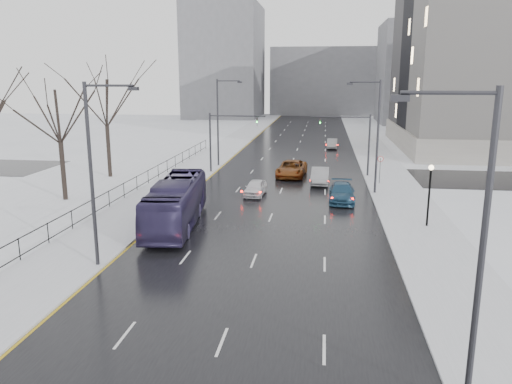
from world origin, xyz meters
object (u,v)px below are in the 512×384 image
at_px(mast_signal_left, 220,135).
at_px(sedan_right_cross, 292,169).
at_px(tree_park_d, 66,201).
at_px(sedan_center_near, 255,188).
at_px(tree_park_e, 110,177).
at_px(mast_signal_right, 359,138).
at_px(sedan_right_distant, 332,144).
at_px(streetlight_l_near, 95,167).
at_px(streetlight_r_near, 475,240).
at_px(no_uturn_sign, 380,162).
at_px(sedan_right_far, 342,193).
at_px(streetlight_r_mid, 375,131).
at_px(lamppost_r_mid, 430,187).
at_px(bus, 176,203).
at_px(streetlight_l_far, 220,118).
at_px(sedan_right_near, 320,176).

xyz_separation_m(mast_signal_left, sedan_right_cross, (7.83, -1.13, -3.23)).
bearing_deg(tree_park_d, sedan_center_near, 14.02).
bearing_deg(tree_park_e, mast_signal_right, 8.90).
bearing_deg(mast_signal_left, sedan_right_distant, 59.54).
bearing_deg(streetlight_l_near, sedan_center_near, 71.27).
relative_size(streetlight_r_near, no_uturn_sign, 3.70).
xyz_separation_m(sedan_right_far, sedan_right_distant, (-0.40, 32.14, -0.06)).
distance_m(mast_signal_right, sedan_right_cross, 7.63).
distance_m(tree_park_d, sedan_center_near, 16.21).
bearing_deg(streetlight_r_mid, lamppost_r_mid, -74.18).
height_order(bus, sedan_center_near, bus).
bearing_deg(streetlight_r_mid, tree_park_d, -166.99).
bearing_deg(streetlight_l_near, tree_park_e, 112.69).
relative_size(mast_signal_left, sedan_right_distant, 1.55).
bearing_deg(tree_park_e, streetlight_l_far, 38.57).
distance_m(tree_park_e, no_uturn_sign, 27.50).
bearing_deg(mast_signal_left, sedan_center_near, -62.53).
bearing_deg(bus, streetlight_l_far, 88.14).
height_order(streetlight_l_near, mast_signal_right, streetlight_l_near).
bearing_deg(tree_park_d, tree_park_e, 92.29).
bearing_deg(streetlight_l_near, bus, 77.41).
distance_m(bus, sedan_right_far, 14.54).
height_order(lamppost_r_mid, sedan_right_far, lamppost_r_mid).
bearing_deg(mast_signal_right, sedan_right_near, -131.30).
distance_m(tree_park_e, sedan_center_near, 17.23).
distance_m(mast_signal_right, sedan_right_far, 11.87).
bearing_deg(sedan_right_cross, streetlight_l_far, 153.29).
bearing_deg(sedan_center_near, streetlight_l_near, -105.06).
height_order(lamppost_r_mid, sedan_right_near, lamppost_r_mid).
xyz_separation_m(streetlight_r_mid, sedan_right_near, (-4.67, 3.64, -4.78)).
bearing_deg(lamppost_r_mid, sedan_right_cross, 121.91).
distance_m(streetlight_r_mid, mast_signal_left, 17.50).
relative_size(streetlight_r_near, sedan_right_far, 1.93).
bearing_deg(mast_signal_right, sedan_right_far, -99.86).
relative_size(sedan_right_near, sedan_right_distant, 1.15).
xyz_separation_m(mast_signal_right, sedan_center_near, (-9.41, -10.08, -3.38)).
height_order(tree_park_d, sedan_right_distant, tree_park_d).
height_order(streetlight_r_mid, mast_signal_left, streetlight_r_mid).
bearing_deg(sedan_right_far, lamppost_r_mid, -49.51).
distance_m(streetlight_l_near, sedan_right_far, 22.09).
height_order(tree_park_e, sedan_right_far, tree_park_e).
bearing_deg(streetlight_r_mid, sedan_right_far, -130.85).
distance_m(tree_park_e, bus, 19.83).
distance_m(streetlight_r_near, streetlight_l_near, 19.15).
xyz_separation_m(streetlight_r_near, mast_signal_left, (-15.49, 38.00, -1.51)).
xyz_separation_m(streetlight_l_far, sedan_right_cross, (8.67, -5.13, -4.74)).
xyz_separation_m(lamppost_r_mid, mast_signal_right, (-3.67, 18.00, 1.16)).
distance_m(streetlight_l_near, bus, 9.28).
height_order(no_uturn_sign, sedan_center_near, no_uturn_sign).
bearing_deg(tree_park_d, no_uturn_sign, 20.32).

